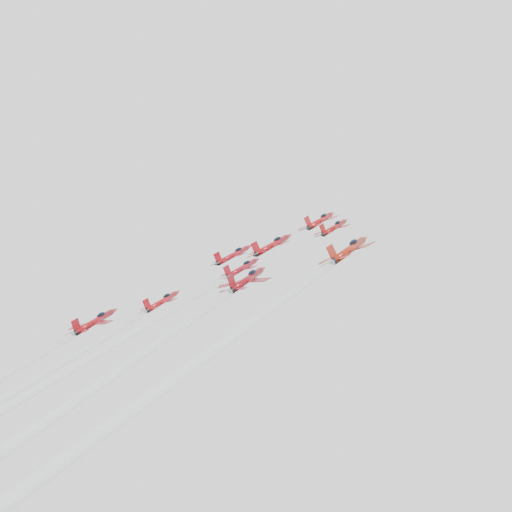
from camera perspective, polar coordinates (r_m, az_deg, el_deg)
The scene contains 7 objects.
jet_lead at distance 160.03m, azimuth 5.19°, elevation 2.86°, with size 10.59×13.12×9.75m.
jet_row2_left at distance 157.74m, azimuth -1.81°, elevation 0.11°, with size 9.63×11.93×8.87m.
jet_row2_center at distance 149.06m, azimuth 1.32°, elevation 0.91°, with size 10.43×12.92×9.61m.
jet_row2_right at distance 140.59m, azimuth 6.29°, elevation 2.31°, with size 8.38×10.38×7.72m.
jet_center at distance 102.56m, azimuth -12.99°, elevation -8.20°, with size 8.46×75.35×54.81m.
jet_rear_right at distance 84.39m, azimuth -17.52°, elevation -12.43°, with size 9.79×87.19×63.42m.
jet_rear_farright at distance 70.68m, azimuth -8.23°, elevation -11.27°, with size 10.12×90.05×65.50m.
Camera 1 is at (77.93, -99.83, 112.81)m, focal length 50.00 mm.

